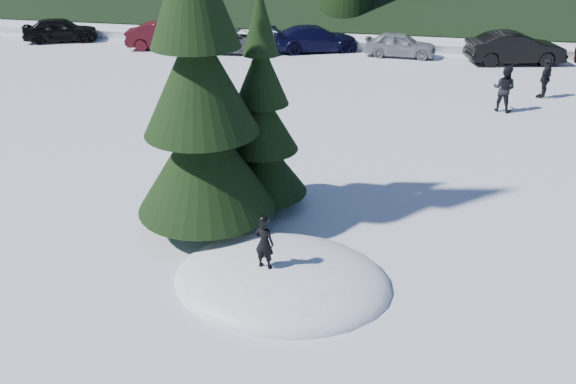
% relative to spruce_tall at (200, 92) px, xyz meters
% --- Properties ---
extents(ground, '(200.00, 200.00, 0.00)m').
position_rel_spruce_tall_xyz_m(ground, '(2.20, -1.80, -3.32)').
color(ground, white).
rests_on(ground, ground).
extents(snow_mound, '(4.48, 3.52, 0.96)m').
position_rel_spruce_tall_xyz_m(snow_mound, '(2.20, -1.80, -3.32)').
color(snow_mound, white).
rests_on(snow_mound, ground).
extents(spruce_tall, '(3.20, 3.20, 8.60)m').
position_rel_spruce_tall_xyz_m(spruce_tall, '(0.00, 0.00, 0.00)').
color(spruce_tall, black).
rests_on(spruce_tall, ground).
extents(spruce_short, '(2.20, 2.20, 5.37)m').
position_rel_spruce_tall_xyz_m(spruce_short, '(1.00, 1.40, -1.22)').
color(spruce_short, black).
rests_on(spruce_short, ground).
extents(child_skier, '(0.44, 0.33, 1.09)m').
position_rel_spruce_tall_xyz_m(child_skier, '(1.91, -2.05, -2.30)').
color(child_skier, black).
rests_on(child_skier, snow_mound).
extents(adult_0, '(1.03, 0.93, 1.72)m').
position_rel_spruce_tall_xyz_m(adult_0, '(7.88, 10.77, -2.46)').
color(adult_0, black).
rests_on(adult_0, ground).
extents(adult_1, '(0.82, 1.02, 1.62)m').
position_rel_spruce_tall_xyz_m(adult_1, '(9.74, 12.94, -2.51)').
color(adult_1, black).
rests_on(adult_1, ground).
extents(car_0, '(4.41, 3.11, 1.39)m').
position_rel_spruce_tall_xyz_m(car_0, '(-15.72, 18.78, -2.62)').
color(car_0, black).
rests_on(car_0, ground).
extents(car_1, '(4.58, 2.56, 1.43)m').
position_rel_spruce_tall_xyz_m(car_1, '(-8.90, 18.30, -2.61)').
color(car_1, '#3D0B11').
rests_on(car_1, ground).
extents(car_2, '(4.55, 2.40, 1.22)m').
position_rel_spruce_tall_xyz_m(car_2, '(-4.85, 18.23, -2.71)').
color(car_2, '#4C4F54').
rests_on(car_2, ground).
extents(car_3, '(5.07, 3.60, 1.36)m').
position_rel_spruce_tall_xyz_m(car_3, '(-0.80, 19.46, -2.64)').
color(car_3, black).
rests_on(car_3, ground).
extents(car_4, '(3.78, 1.67, 1.27)m').
position_rel_spruce_tall_xyz_m(car_4, '(3.74, 19.12, -2.69)').
color(car_4, gray).
rests_on(car_4, ground).
extents(car_5, '(4.94, 2.71, 1.54)m').
position_rel_spruce_tall_xyz_m(car_5, '(9.36, 18.74, -2.55)').
color(car_5, black).
rests_on(car_5, ground).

